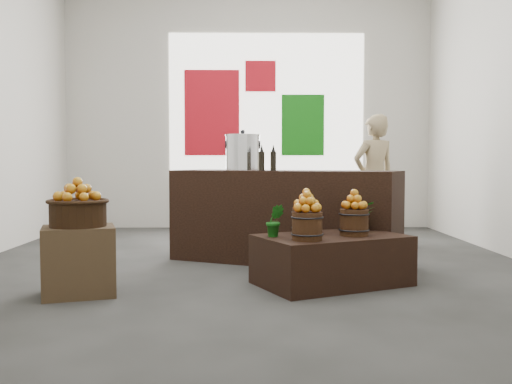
{
  "coord_description": "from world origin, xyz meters",
  "views": [
    {
      "loc": [
        0.01,
        -5.96,
        1.1
      ],
      "look_at": [
        0.08,
        -0.4,
        0.8
      ],
      "focal_mm": 40.0,
      "sensor_mm": 36.0,
      "label": 1
    }
  ],
  "objects_px": {
    "shopper": "(374,178)",
    "display_table": "(332,260)",
    "counter": "(284,216)",
    "stock_pot_left": "(243,153)",
    "wicker_basket": "(78,214)",
    "crate": "(79,261)"
  },
  "relations": [
    {
      "from": "shopper",
      "to": "counter",
      "type": "bearing_deg",
      "value": 27.62
    },
    {
      "from": "wicker_basket",
      "to": "display_table",
      "type": "bearing_deg",
      "value": 10.02
    },
    {
      "from": "counter",
      "to": "stock_pot_left",
      "type": "height_order",
      "value": "stock_pot_left"
    },
    {
      "from": "counter",
      "to": "stock_pot_left",
      "type": "distance_m",
      "value": 0.85
    },
    {
      "from": "display_table",
      "to": "shopper",
      "type": "height_order",
      "value": "shopper"
    },
    {
      "from": "counter",
      "to": "stock_pot_left",
      "type": "relative_size",
      "value": 6.47
    },
    {
      "from": "stock_pot_left",
      "to": "shopper",
      "type": "bearing_deg",
      "value": 37.09
    },
    {
      "from": "wicker_basket",
      "to": "shopper",
      "type": "height_order",
      "value": "shopper"
    },
    {
      "from": "counter",
      "to": "shopper",
      "type": "bearing_deg",
      "value": 73.78
    },
    {
      "from": "crate",
      "to": "wicker_basket",
      "type": "distance_m",
      "value": 0.39
    },
    {
      "from": "shopper",
      "to": "wicker_basket",
      "type": "bearing_deg",
      "value": 22.81
    },
    {
      "from": "counter",
      "to": "shopper",
      "type": "relative_size",
      "value": 1.41
    },
    {
      "from": "wicker_basket",
      "to": "shopper",
      "type": "distance_m",
      "value": 4.38
    },
    {
      "from": "crate",
      "to": "wicker_basket",
      "type": "relative_size",
      "value": 1.25
    },
    {
      "from": "stock_pot_left",
      "to": "shopper",
      "type": "xyz_separation_m",
      "value": [
        1.78,
        1.34,
        -0.32
      ]
    },
    {
      "from": "shopper",
      "to": "display_table",
      "type": "bearing_deg",
      "value": 48.35
    },
    {
      "from": "wicker_basket",
      "to": "stock_pot_left",
      "type": "height_order",
      "value": "stock_pot_left"
    },
    {
      "from": "crate",
      "to": "stock_pot_left",
      "type": "distance_m",
      "value": 2.37
    },
    {
      "from": "display_table",
      "to": "wicker_basket",
      "type": "bearing_deg",
      "value": 165.03
    },
    {
      "from": "stock_pot_left",
      "to": "display_table",
      "type": "bearing_deg",
      "value": -59.22
    },
    {
      "from": "crate",
      "to": "counter",
      "type": "xyz_separation_m",
      "value": [
        1.79,
        1.53,
        0.22
      ]
    },
    {
      "from": "crate",
      "to": "counter",
      "type": "relative_size",
      "value": 0.23
    }
  ]
}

